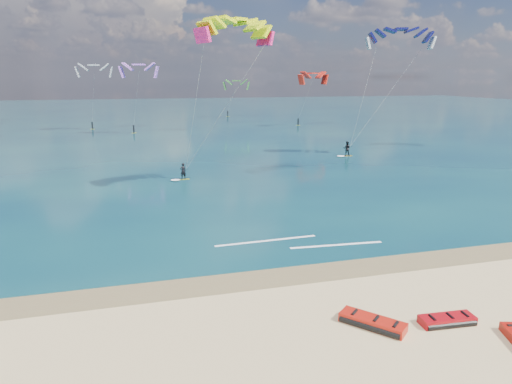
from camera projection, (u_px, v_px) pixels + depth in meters
ground at (181, 158)px, 57.73m from camera, size 320.00×320.00×0.00m
wet_sand_strip at (256, 279)px, 23.08m from camera, size 320.00×2.40×0.01m
sea at (155, 116)px, 117.67m from camera, size 320.00×200.00×0.04m
packed_kite_left at (447, 324)px, 18.91m from camera, size 2.58×1.29×0.41m
packed_kite_mid at (372, 326)px, 18.71m from camera, size 2.82×2.99×0.45m
kitesurfer_main at (208, 99)px, 40.83m from camera, size 9.99×8.60×15.79m
kitesurfer_far at (376, 84)px, 55.86m from camera, size 11.86×5.60×17.02m
shoreline_foam at (299, 243)px, 28.03m from camera, size 10.10×2.37×0.01m
distant_kites at (84, 99)px, 88.22m from camera, size 78.70×36.15×13.16m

